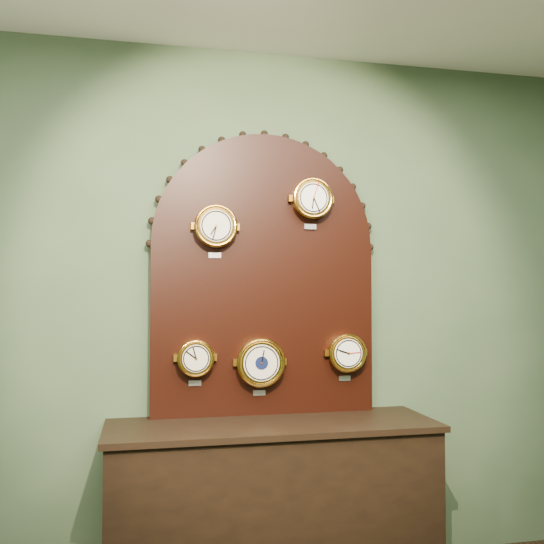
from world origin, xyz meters
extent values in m
plane|color=#40563B|center=(0.00, 2.50, 1.40)|extent=(4.00, 0.00, 4.00)
cube|color=black|center=(0.00, 2.23, 0.40)|extent=(1.60, 0.50, 0.80)
cube|color=black|center=(0.00, 2.45, 1.28)|extent=(1.20, 0.06, 0.90)
cylinder|color=black|center=(0.00, 2.45, 1.73)|extent=(1.20, 0.06, 1.20)
cylinder|color=gold|center=(-0.27, 2.39, 1.82)|extent=(0.21, 0.08, 0.21)
torus|color=gold|center=(-0.27, 2.36, 1.82)|extent=(0.22, 0.02, 0.22)
cylinder|color=beige|center=(-0.27, 2.35, 1.82)|extent=(0.17, 0.01, 0.17)
cube|color=silver|center=(-0.27, 2.42, 1.67)|extent=(0.06, 0.01, 0.03)
cylinder|color=gold|center=(0.25, 2.39, 1.98)|extent=(0.21, 0.08, 0.21)
torus|color=gold|center=(0.25, 2.36, 1.98)|extent=(0.22, 0.02, 0.22)
cylinder|color=white|center=(0.25, 2.35, 1.98)|extent=(0.16, 0.01, 0.16)
cube|color=silver|center=(0.25, 2.42, 1.83)|extent=(0.06, 0.01, 0.03)
cylinder|color=gold|center=(-0.37, 2.39, 1.14)|extent=(0.18, 0.08, 0.18)
torus|color=gold|center=(-0.37, 2.36, 1.14)|extent=(0.19, 0.02, 0.19)
cylinder|color=beige|center=(-0.37, 2.35, 1.14)|extent=(0.14, 0.01, 0.14)
cube|color=silver|center=(-0.37, 2.42, 1.01)|extent=(0.07, 0.01, 0.03)
cylinder|color=gold|center=(-0.03, 2.39, 1.11)|extent=(0.24, 0.08, 0.24)
torus|color=gold|center=(-0.03, 2.36, 1.11)|extent=(0.26, 0.02, 0.26)
cylinder|color=beige|center=(-0.03, 2.35, 1.11)|extent=(0.19, 0.01, 0.19)
cube|color=silver|center=(-0.03, 2.42, 0.95)|extent=(0.07, 0.01, 0.03)
cylinder|color=#0D1339|center=(-0.03, 2.35, 1.11)|extent=(0.07, 0.00, 0.07)
cylinder|color=gold|center=(0.44, 2.39, 1.15)|extent=(0.19, 0.08, 0.19)
torus|color=gold|center=(0.44, 2.36, 1.15)|extent=(0.21, 0.02, 0.21)
cylinder|color=white|center=(0.44, 2.35, 1.15)|extent=(0.15, 0.01, 0.15)
cube|color=silver|center=(0.44, 2.42, 1.01)|extent=(0.06, 0.01, 0.03)
camera|label=1|loc=(-0.64, -0.71, 1.47)|focal=39.64mm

